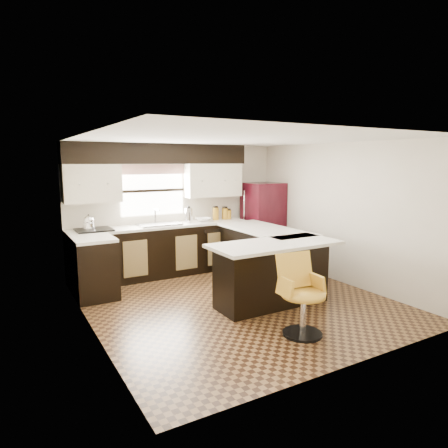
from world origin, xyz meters
TOP-DOWN VIEW (x-y plane):
  - floor at (0.00, 0.00)m, footprint 4.40×4.40m
  - ceiling at (0.00, 0.00)m, footprint 4.40×4.40m
  - wall_back at (0.00, 2.20)m, footprint 4.40×0.00m
  - wall_front at (0.00, -2.20)m, footprint 4.40×0.00m
  - wall_left at (-2.10, 0.00)m, footprint 0.00×4.40m
  - wall_right at (2.10, 0.00)m, footprint 0.00×4.40m
  - base_cab_back at (-0.45, 1.90)m, footprint 3.30×0.60m
  - base_cab_left at (-1.80, 1.25)m, footprint 0.60×0.70m
  - counter_back at (-0.45, 1.90)m, footprint 3.30×0.60m
  - counter_left at (-1.80, 1.25)m, footprint 0.60×0.70m
  - soffit at (-0.40, 2.03)m, footprint 3.40×0.35m
  - upper_cab_left at (-1.62, 2.03)m, footprint 0.94×0.35m
  - upper_cab_right at (0.68, 2.03)m, footprint 1.14×0.35m
  - window_pane at (-0.50, 2.18)m, footprint 1.20×0.02m
  - valance at (-0.50, 2.14)m, footprint 1.30×0.06m
  - sink at (-0.50, 1.88)m, footprint 0.75×0.45m
  - dishwasher at (0.55, 1.61)m, footprint 0.58×0.03m
  - cooktop at (-1.65, 1.88)m, footprint 0.58×0.50m
  - peninsula_long at (0.90, 0.62)m, footprint 0.60×1.95m
  - peninsula_return at (0.38, -0.35)m, footprint 1.65×0.60m
  - counter_pen_long at (0.95, 0.62)m, footprint 0.84×1.95m
  - counter_pen_return at (0.35, -0.44)m, footprint 1.89×0.84m
  - refrigerator at (1.73, 1.78)m, footprint 0.71×0.68m
  - bar_chair at (0.07, -1.39)m, footprint 0.57×0.57m
  - kettle at (-1.73, 1.88)m, footprint 0.19×0.19m
  - percolator at (0.10, 1.90)m, footprint 0.14×0.14m
  - mixing_bowl at (0.40, 1.90)m, footprint 0.28×0.28m
  - canister_large at (0.69, 1.92)m, footprint 0.12×0.12m
  - canister_med at (0.90, 1.92)m, footprint 0.12×0.12m
  - canister_small at (0.97, 1.92)m, footprint 0.13×0.13m

SIDE VIEW (x-z plane):
  - floor at x=0.00m, z-range 0.00..0.00m
  - dishwasher at x=0.55m, z-range 0.04..0.82m
  - base_cab_back at x=-0.45m, z-range 0.00..0.90m
  - base_cab_left at x=-1.80m, z-range 0.00..0.90m
  - peninsula_long at x=0.90m, z-range 0.00..0.90m
  - peninsula_return at x=0.38m, z-range 0.00..0.90m
  - bar_chair at x=0.07m, z-range 0.00..0.98m
  - refrigerator at x=1.73m, z-range 0.00..1.65m
  - counter_back at x=-0.45m, z-range 0.90..0.94m
  - counter_left at x=-1.80m, z-range 0.90..0.94m
  - counter_pen_long at x=0.95m, z-range 0.90..0.94m
  - counter_pen_return at x=0.35m, z-range 0.90..0.94m
  - cooktop at x=-1.65m, z-range 0.94..0.97m
  - sink at x=-0.50m, z-range 0.95..0.98m
  - mixing_bowl at x=0.40m, z-range 0.95..1.01m
  - canister_small at x=0.97m, z-range 0.95..1.12m
  - canister_med at x=0.90m, z-range 0.95..1.17m
  - canister_large at x=0.69m, z-range 0.95..1.19m
  - percolator at x=0.10m, z-range 0.95..1.22m
  - kettle at x=-1.73m, z-range 0.97..1.22m
  - wall_back at x=0.00m, z-range -1.00..3.40m
  - wall_front at x=0.00m, z-range -1.00..3.40m
  - wall_left at x=-2.10m, z-range -1.00..3.40m
  - wall_right at x=2.10m, z-range -1.00..3.40m
  - window_pane at x=-0.50m, z-range 1.10..2.00m
  - upper_cab_left at x=-1.62m, z-range 1.40..2.04m
  - upper_cab_right at x=0.68m, z-range 1.40..2.04m
  - valance at x=-0.50m, z-range 1.85..2.03m
  - soffit at x=-0.40m, z-range 2.04..2.40m
  - ceiling at x=0.00m, z-range 2.40..2.40m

